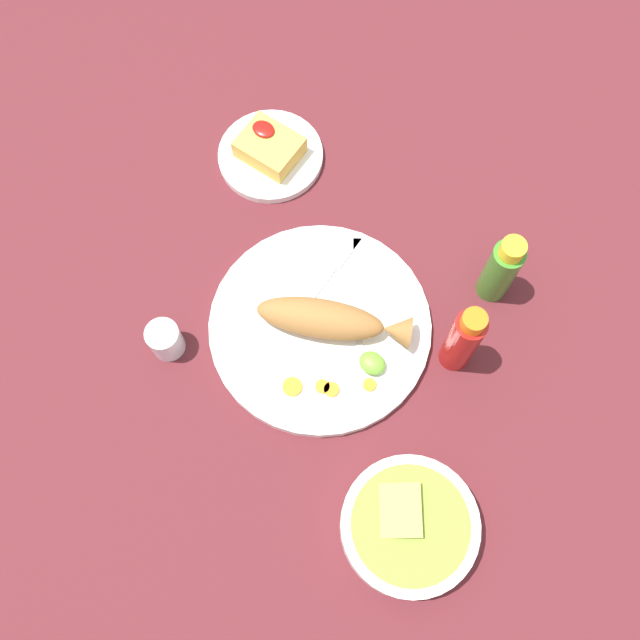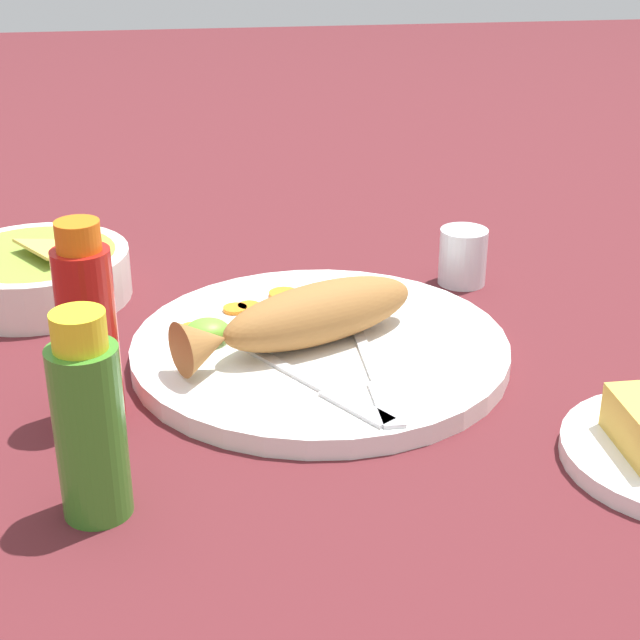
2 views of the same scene
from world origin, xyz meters
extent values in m
plane|color=#561E23|center=(0.00, 0.00, 0.00)|extent=(4.00, 4.00, 0.00)
cylinder|color=white|center=(0.00, 0.00, 0.01)|extent=(0.34, 0.34, 0.02)
ellipsoid|color=#996633|center=(0.00, 0.00, 0.04)|extent=(0.20, 0.13, 0.05)
cone|color=#996633|center=(-0.10, -0.05, 0.04)|extent=(0.06, 0.06, 0.05)
cube|color=silver|center=(0.04, -0.03, 0.02)|extent=(0.01, 0.11, 0.00)
cube|color=silver|center=(0.04, -0.12, 0.02)|extent=(0.02, 0.07, 0.00)
cube|color=silver|center=(-0.04, -0.05, 0.02)|extent=(0.07, 0.10, 0.00)
cube|color=silver|center=(0.01, -0.12, 0.02)|extent=(0.05, 0.07, 0.00)
cylinder|color=orange|center=(-0.02, 0.10, 0.02)|extent=(0.03, 0.03, 0.00)
cylinder|color=orange|center=(-0.07, 0.07, 0.02)|extent=(0.02, 0.02, 0.00)
cylinder|color=orange|center=(-0.06, 0.08, 0.02)|extent=(0.02, 0.02, 0.00)
cylinder|color=orange|center=(-0.11, 0.04, 0.02)|extent=(0.02, 0.02, 0.00)
ellipsoid|color=#6BB233|center=(-0.10, 0.01, 0.03)|extent=(0.04, 0.03, 0.02)
cylinder|color=#B21914|center=(-0.19, -0.08, 0.07)|extent=(0.05, 0.05, 0.14)
cylinder|color=orange|center=(-0.19, -0.08, 0.15)|extent=(0.03, 0.03, 0.02)
cylinder|color=#3D8428|center=(-0.18, -0.21, 0.06)|extent=(0.05, 0.05, 0.13)
cylinder|color=yellow|center=(-0.18, -0.21, 0.14)|extent=(0.04, 0.04, 0.03)
cylinder|color=silver|center=(0.17, 0.15, 0.03)|extent=(0.05, 0.05, 0.06)
cylinder|color=white|center=(0.17, 0.15, 0.01)|extent=(0.04, 0.04, 0.03)
cylinder|color=white|center=(-0.27, 0.18, 0.02)|extent=(0.19, 0.19, 0.05)
cylinder|color=olive|center=(-0.27, 0.18, 0.04)|extent=(0.16, 0.16, 0.02)
cube|color=gold|center=(-0.23, 0.18, 0.05)|extent=(0.11, 0.11, 0.02)
camera|label=1|loc=(-0.21, 0.31, 1.03)|focal=40.00mm
camera|label=2|loc=(-0.11, -0.78, 0.40)|focal=55.00mm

